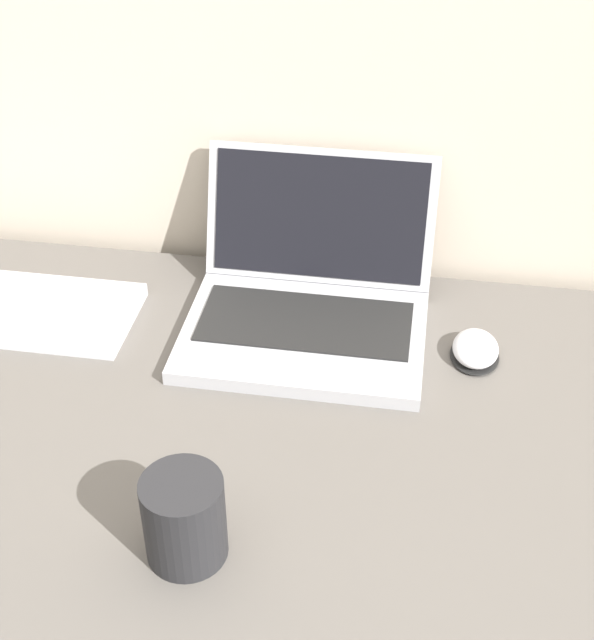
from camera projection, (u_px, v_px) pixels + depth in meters
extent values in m
cube|color=#5B5651|center=(285.00, 607.00, 1.34)|extent=(1.24, 0.72, 0.76)
cube|color=#ADADB2|center=(303.00, 336.00, 1.24)|extent=(0.33, 0.24, 0.02)
cube|color=black|center=(305.00, 321.00, 1.24)|extent=(0.29, 0.13, 0.00)
cube|color=#ADADB2|center=(320.00, 216.00, 1.30)|extent=(0.33, 0.08, 0.19)
cube|color=black|center=(319.00, 217.00, 1.29)|extent=(0.31, 0.07, 0.17)
cylinder|color=#232326|center=(184.00, 518.00, 0.92)|extent=(0.09, 0.09, 0.10)
cylinder|color=black|center=(181.00, 487.00, 0.89)|extent=(0.07, 0.07, 0.01)
ellipsoid|color=black|center=(474.00, 356.00, 1.21)|extent=(0.07, 0.09, 0.01)
ellipsoid|color=silver|center=(476.00, 348.00, 1.20)|extent=(0.06, 0.08, 0.03)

